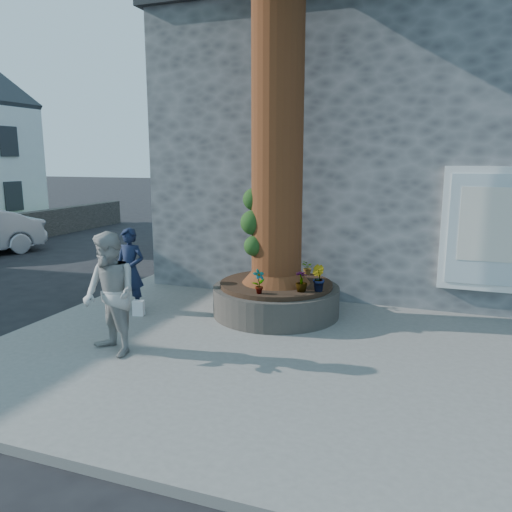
% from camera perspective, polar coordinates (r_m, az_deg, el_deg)
% --- Properties ---
extents(ground, '(120.00, 120.00, 0.00)m').
position_cam_1_polar(ground, '(7.85, -7.97, -10.95)').
color(ground, black).
rests_on(ground, ground).
extents(pavement, '(9.00, 8.00, 0.12)m').
position_cam_1_polar(pavement, '(8.18, 4.85, -9.50)').
color(pavement, slate).
rests_on(pavement, ground).
extents(yellow_line, '(0.10, 30.00, 0.01)m').
position_cam_1_polar(yellow_line, '(10.29, -20.55, -6.17)').
color(yellow_line, yellow).
rests_on(yellow_line, ground).
extents(stone_shop, '(10.30, 8.30, 6.30)m').
position_cam_1_polar(stone_shop, '(13.64, 16.28, 11.62)').
color(stone_shop, '#4A4C4E').
rests_on(stone_shop, ground).
extents(planter, '(2.30, 2.30, 0.60)m').
position_cam_1_polar(planter, '(9.17, 2.30, -4.86)').
color(planter, black).
rests_on(planter, pavement).
extents(man, '(0.59, 0.40, 1.57)m').
position_cam_1_polar(man, '(9.50, -14.19, -1.59)').
color(man, '#121B33').
rests_on(man, pavement).
extents(woman, '(1.08, 0.98, 1.80)m').
position_cam_1_polar(woman, '(7.46, -16.35, -4.23)').
color(woman, '#A7A49F').
rests_on(woman, pavement).
extents(shopping_bag, '(0.22, 0.16, 0.28)m').
position_cam_1_polar(shopping_bag, '(9.36, -13.28, -5.80)').
color(shopping_bag, white).
rests_on(shopping_bag, pavement).
extents(plant_a, '(0.25, 0.26, 0.41)m').
position_cam_1_polar(plant_a, '(8.27, 0.33, -2.95)').
color(plant_a, gray).
rests_on(plant_a, planter).
extents(plant_b, '(0.34, 0.34, 0.45)m').
position_cam_1_polar(plant_b, '(8.50, 7.09, -2.53)').
color(plant_b, gray).
rests_on(plant_b, planter).
extents(plant_c, '(0.23, 0.23, 0.36)m').
position_cam_1_polar(plant_c, '(8.44, 5.22, -2.89)').
color(plant_c, gray).
rests_on(plant_c, planter).
extents(plant_d, '(0.33, 0.33, 0.27)m').
position_cam_1_polar(plant_d, '(9.69, 5.95, -1.34)').
color(plant_d, gray).
rests_on(plant_d, planter).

